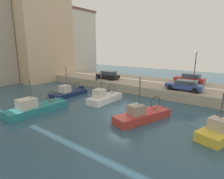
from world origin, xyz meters
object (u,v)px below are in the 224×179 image
mooring_bollard_mid (96,79)px  quay_streetlamp (195,62)px  fishing_boat_red (145,118)px  fishing_boat_navy (72,94)px  fishing_boat_yellow (223,133)px  parked_car_black (108,75)px  parked_car_red (190,78)px  parked_car_blue (185,85)px  fishing_boat_teal (40,110)px  fishing_boat_white (107,100)px

mooring_bollard_mid → quay_streetlamp: 14.94m
fishing_boat_red → fishing_boat_navy: bearing=81.3°
fishing_boat_red → fishing_boat_navy: (1.88, 12.29, 0.01)m
fishing_boat_yellow → quay_streetlamp: 14.10m
fishing_boat_navy → fishing_boat_red: bearing=-98.7°
parked_car_black → parked_car_red: size_ratio=0.94×
parked_car_blue → quay_streetlamp: quay_streetlamp is taller
mooring_bollard_mid → parked_car_blue: bearing=-84.4°
fishing_boat_teal → fishing_boat_red: fishing_boat_red is taller
parked_car_black → quay_streetlamp: quay_streetlamp is taller
quay_streetlamp → parked_car_blue: bearing=-179.7°
fishing_boat_white → mooring_bollard_mid: bearing=50.8°
fishing_boat_teal → mooring_bollard_mid: bearing=14.3°
fishing_boat_white → parked_car_red: (11.84, -6.47, 1.79)m
fishing_boat_white → fishing_boat_teal: size_ratio=0.81×
quay_streetlamp → fishing_boat_navy: bearing=130.6°
fishing_boat_red → mooring_bollard_mid: fishing_boat_red is taller
fishing_boat_teal → fishing_boat_navy: 6.95m
fishing_boat_red → parked_car_red: fishing_boat_red is taller
parked_car_black → quay_streetlamp: 13.54m
fishing_boat_white → fishing_boat_yellow: (-1.62, -12.50, -0.03)m
parked_car_blue → fishing_boat_yellow: bearing=-147.1°
parked_car_red → fishing_boat_white: bearing=151.4°
fishing_boat_red → parked_car_black: bearing=51.1°
fishing_boat_white → quay_streetlamp: bearing=-34.1°
fishing_boat_red → mooring_bollard_mid: bearing=59.5°
fishing_boat_white → fishing_boat_navy: size_ratio=0.94×
fishing_boat_white → fishing_boat_yellow: fishing_boat_white is taller
fishing_boat_white → fishing_boat_red: (-2.38, -6.45, -0.02)m
parked_car_black → mooring_bollard_mid: (-2.23, 0.65, -0.42)m
fishing_boat_navy → parked_car_blue: size_ratio=1.38×
fishing_boat_white → fishing_boat_red: fishing_boat_red is taller
parked_car_red → fishing_boat_navy: bearing=135.1°
parked_car_red → fishing_boat_teal: bearing=152.8°
fishing_boat_white → quay_streetlamp: quay_streetlamp is taller
fishing_boat_navy → mooring_bollard_mid: 5.77m
mooring_bollard_mid → parked_car_red: bearing=-62.0°
fishing_boat_white → fishing_boat_red: 6.87m
parked_car_black → fishing_boat_white: bearing=-142.6°
fishing_boat_white → parked_car_blue: fishing_boat_white is taller
parked_car_red → quay_streetlamp: quay_streetlamp is taller
fishing_boat_yellow → fishing_boat_navy: size_ratio=0.95×
fishing_boat_yellow → fishing_boat_navy: bearing=86.5°
parked_car_black → fishing_boat_yellow: bearing=-116.3°
parked_car_red → parked_car_blue: bearing=-171.4°
fishing_boat_teal → fishing_boat_white: bearing=-24.6°
fishing_boat_yellow → parked_car_red: size_ratio=1.31×
fishing_boat_red → quay_streetlamp: size_ratio=1.36×
mooring_bollard_mid → quay_streetlamp: size_ratio=0.11×
fishing_boat_yellow → mooring_bollard_mid: fishing_boat_yellow is taller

